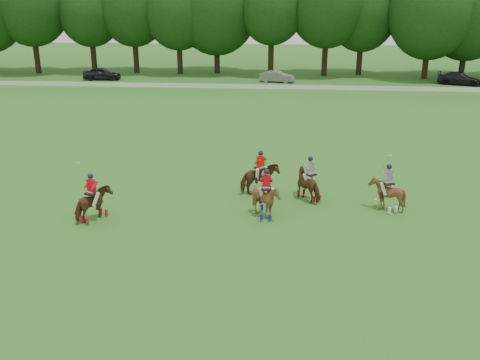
# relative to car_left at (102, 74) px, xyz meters

# --- Properties ---
(ground) EXTENTS (180.00, 180.00, 0.00)m
(ground) POSITION_rel_car_left_xyz_m (19.87, -42.50, -0.75)
(ground) COLOR #306D1F
(ground) RESTS_ON ground
(tree_line) EXTENTS (117.98, 14.32, 14.75)m
(tree_line) POSITION_rel_car_left_xyz_m (20.14, 5.55, 7.48)
(tree_line) COLOR black
(tree_line) RESTS_ON ground
(boundary_rail) EXTENTS (120.00, 0.10, 0.44)m
(boundary_rail) POSITION_rel_car_left_xyz_m (19.87, -4.50, -0.53)
(boundary_rail) COLOR white
(boundary_rail) RESTS_ON ground
(car_left) EXTENTS (4.50, 2.06, 1.49)m
(car_left) POSITION_rel_car_left_xyz_m (0.00, 0.00, 0.00)
(car_left) COLOR black
(car_left) RESTS_ON ground
(car_mid) EXTENTS (4.10, 1.98, 1.30)m
(car_mid) POSITION_rel_car_left_xyz_m (20.77, 0.00, -0.10)
(car_mid) COLOR gray
(car_mid) RESTS_ON ground
(car_right) EXTENTS (5.15, 3.49, 1.39)m
(car_right) POSITION_rel_car_left_xyz_m (41.27, 0.00, -0.05)
(car_right) COLOR black
(car_right) RESTS_ON ground
(polo_red_a) EXTENTS (1.60, 2.00, 2.80)m
(polo_red_a) POSITION_rel_car_left_xyz_m (13.23, -40.45, 0.06)
(polo_red_a) COLOR #553316
(polo_red_a) RESTS_ON ground
(polo_red_b) EXTENTS (2.13, 2.14, 2.35)m
(polo_red_b) POSITION_rel_car_left_xyz_m (20.65, -36.50, 0.10)
(polo_red_b) COLOR #553316
(polo_red_b) RESTS_ON ground
(polo_red_c) EXTENTS (1.35, 1.51, 2.33)m
(polo_red_c) POSITION_rel_car_left_xyz_m (21.06, -39.35, 0.09)
(polo_red_c) COLOR #553316
(polo_red_c) RESTS_ON ground
(polo_stripe_a) EXTENTS (1.83, 1.94, 2.27)m
(polo_stripe_a) POSITION_rel_car_left_xyz_m (23.13, -36.97, 0.07)
(polo_stripe_a) COLOR #553316
(polo_stripe_a) RESTS_ON ground
(polo_stripe_b) EXTENTS (1.77, 1.85, 2.83)m
(polo_stripe_b) POSITION_rel_car_left_xyz_m (26.76, -38.02, 0.07)
(polo_stripe_b) COLOR #553316
(polo_stripe_b) RESTS_ON ground
(polo_ball) EXTENTS (0.09, 0.09, 0.09)m
(polo_ball) POSITION_rel_car_left_xyz_m (20.47, -39.02, -0.70)
(polo_ball) COLOR white
(polo_ball) RESTS_ON ground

